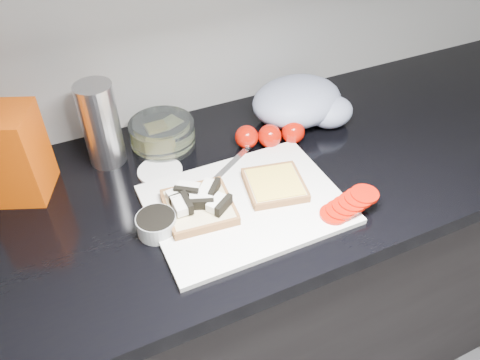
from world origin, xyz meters
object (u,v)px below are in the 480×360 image
glass_bowl (162,134)px  bread_bag (10,154)px  steel_canister (101,125)px  cutting_board (246,204)px

glass_bowl → bread_bag: size_ratio=0.78×
steel_canister → bread_bag: bearing=-171.9°
cutting_board → glass_bowl: size_ratio=2.55×
cutting_board → steel_canister: steel_canister is taller
bread_bag → steel_canister: 0.20m
bread_bag → steel_canister: (0.19, 0.03, -0.00)m
glass_bowl → bread_bag: bread_bag is taller
cutting_board → bread_bag: size_ratio=2.00×
bread_bag → steel_canister: same height
steel_canister → cutting_board: bearing=-51.0°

